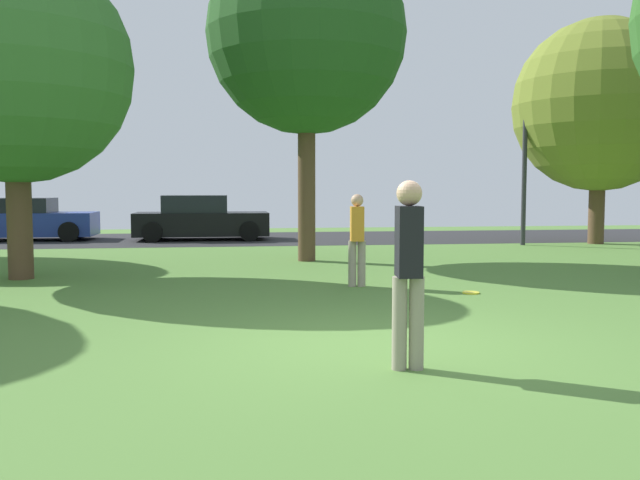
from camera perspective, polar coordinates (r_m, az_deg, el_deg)
name	(u,v)px	position (r m, az deg, el deg)	size (l,w,h in m)	color
ground_plane	(372,346)	(7.41, 4.40, -8.84)	(44.00, 44.00, 0.00)	#547F38
road_strip	(271,238)	(23.15, -4.17, 0.15)	(44.00, 6.40, 0.01)	#28282B
maple_tree_far	(306,35)	(16.21, -1.15, 16.87)	(4.58, 4.58, 7.52)	brown
oak_tree_right	(600,106)	(22.62, 22.46, 10.39)	(5.21, 5.21, 6.82)	brown
birch_tree_lone	(14,68)	(13.99, -24.31, 13.08)	(4.29, 4.29, 6.07)	brown
person_thrower	(357,236)	(11.68, 3.13, 0.34)	(0.30, 0.34, 1.60)	gray
person_catcher	(409,265)	(6.32, 7.46, -2.09)	(0.30, 0.34, 1.76)	gray
frisbee_disc	(471,293)	(11.23, 12.58, -4.35)	(0.27, 0.27, 0.03)	yellow
parked_car_blue	(25,221)	(24.23, -23.54, 1.50)	(4.34, 2.06, 1.39)	#233893
parked_car_black	(201,219)	(22.81, -10.02, 1.71)	(4.35, 2.12, 1.47)	black
street_lamp_post	(524,170)	(21.20, 16.81, 5.67)	(0.14, 0.14, 4.50)	#2D2D33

